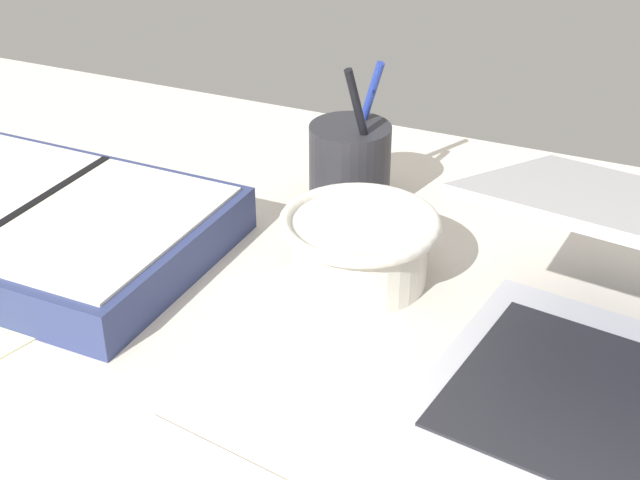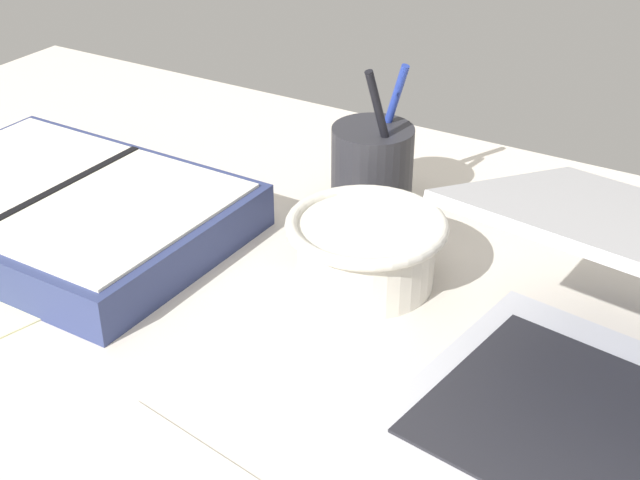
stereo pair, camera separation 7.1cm
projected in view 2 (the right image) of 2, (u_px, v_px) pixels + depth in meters
desk_top at (239, 381)px, 68.05cm from camera, size 140.00×100.00×2.00cm
bowl at (366, 248)px, 76.62cm from camera, size 14.01×14.01×6.24cm
pen_cup at (372, 167)px, 88.20cm from camera, size 8.13×8.13×15.59cm
planner at (61, 210)px, 85.07cm from camera, size 33.33×24.18×4.71cm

